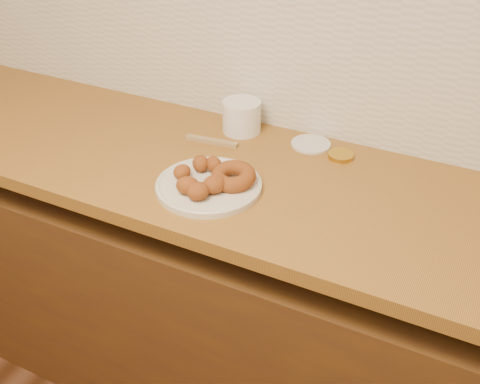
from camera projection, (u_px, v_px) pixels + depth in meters
name	position (u px, v px, depth m)	size (l,w,h in m)	color
base_cabinet	(313.00, 333.00, 1.71)	(3.60, 0.60, 0.77)	#523211
butcher_block	(121.00, 145.00, 1.68)	(2.30, 0.62, 0.04)	olive
backsplash	(375.00, 43.00, 1.48)	(3.60, 0.02, 0.60)	silver
donut_plate	(209.00, 186.00, 1.44)	(0.27, 0.27, 0.02)	beige
ring_donut	(233.00, 176.00, 1.43)	(0.12, 0.12, 0.04)	brown
fried_dough_chunks	(200.00, 179.00, 1.42)	(0.17, 0.20, 0.05)	brown
plastic_tub	(242.00, 116.00, 1.69)	(0.12, 0.12, 0.10)	white
tub_lid	(311.00, 144.00, 1.64)	(0.12, 0.12, 0.01)	silver
brass_jar_lid	(341.00, 156.00, 1.58)	(0.07, 0.07, 0.01)	gold
wooden_utensil	(212.00, 141.00, 1.65)	(0.16, 0.02, 0.01)	#977B50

